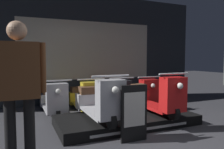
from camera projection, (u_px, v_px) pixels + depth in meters
shop_wall_back at (89, 49)px, 6.51m from camera, size 7.28×0.09×3.20m
display_platform at (127, 120)px, 4.34m from camera, size 2.74×1.23×0.19m
scooter_display_left at (98, 102)px, 4.01m from camera, size 0.63×1.67×0.86m
scooter_display_right at (155, 97)px, 4.49m from camera, size 0.63×1.67×0.86m
scooter_backrow_0 at (53, 100)px, 5.13m from camera, size 0.63×1.67×0.86m
scooter_backrow_1 at (84, 98)px, 5.43m from camera, size 0.63×1.67×0.86m
scooter_backrow_2 at (112, 96)px, 5.73m from camera, size 0.63×1.67×0.86m
scooter_backrow_3 at (137, 94)px, 6.03m from camera, size 0.63×1.67×0.86m
person_left_browsing at (19, 80)px, 2.58m from camera, size 0.64×0.27×1.75m
price_sign_board at (134, 113)px, 3.43m from camera, size 0.45×0.04×0.90m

